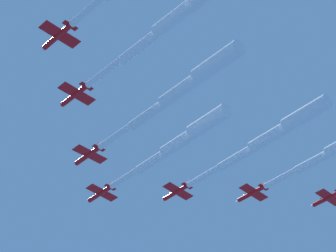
{
  "coord_description": "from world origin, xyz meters",
  "views": [
    {
      "loc": [
        -116.77,
        -73.04,
        98.91
      ],
      "look_at": [
        0.0,
        0.0,
        211.18
      ],
      "focal_mm": 84.71,
      "sensor_mm": 36.0,
      "label": 1
    }
  ],
  "objects_px": {
    "jet_port_inner": "(182,89)",
    "jet_lead": "(179,142)",
    "jet_starboard_inner": "(270,136)",
    "jet_port_mid": "(177,15)"
  },
  "relations": [
    {
      "from": "jet_port_inner",
      "to": "jet_lead",
      "type": "bearing_deg",
      "value": 32.83
    },
    {
      "from": "jet_starboard_inner",
      "to": "jet_port_mid",
      "type": "xyz_separation_m",
      "value": [
        -44.85,
        -2.1,
        -1.45
      ]
    },
    {
      "from": "jet_starboard_inner",
      "to": "jet_port_mid",
      "type": "bearing_deg",
      "value": -177.32
    },
    {
      "from": "jet_lead",
      "to": "jet_port_mid",
      "type": "relative_size",
      "value": 0.92
    },
    {
      "from": "jet_lead",
      "to": "jet_port_inner",
      "type": "xyz_separation_m",
      "value": [
        -17.72,
        -11.43,
        -2.36
      ]
    },
    {
      "from": "jet_port_inner",
      "to": "jet_port_mid",
      "type": "relative_size",
      "value": 0.99
    },
    {
      "from": "jet_port_inner",
      "to": "jet_starboard_inner",
      "type": "height_order",
      "value": "jet_starboard_inner"
    },
    {
      "from": "jet_port_mid",
      "to": "jet_port_inner",
      "type": "bearing_deg",
      "value": 28.69
    },
    {
      "from": "jet_port_inner",
      "to": "jet_port_mid",
      "type": "distance_m",
      "value": 19.35
    },
    {
      "from": "jet_lead",
      "to": "jet_port_mid",
      "type": "xyz_separation_m",
      "value": [
        -34.62,
        -20.68,
        -0.6
      ]
    }
  ]
}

